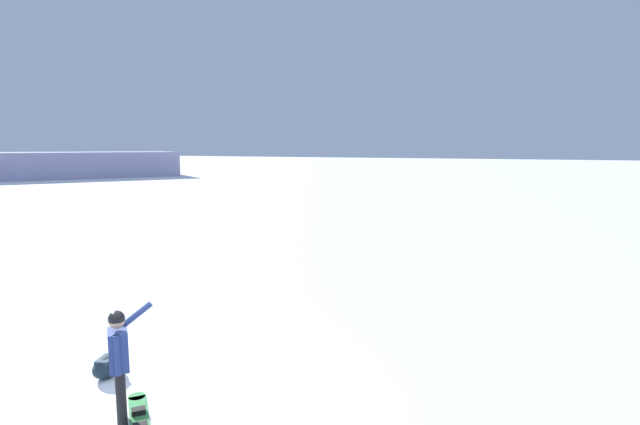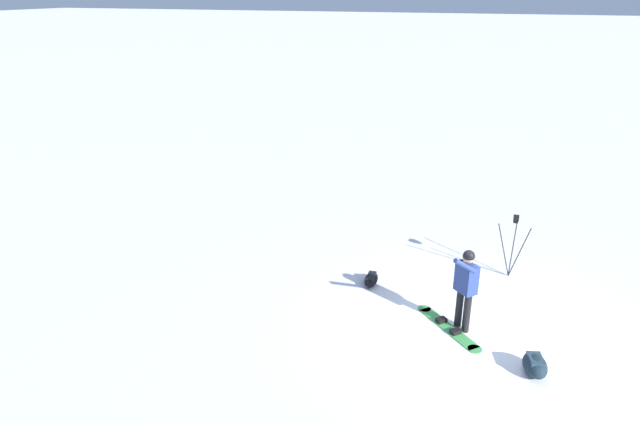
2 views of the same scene
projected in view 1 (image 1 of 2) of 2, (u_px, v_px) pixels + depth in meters
name	position (u px, v px, depth m)	size (l,w,h in m)	color
snowboarder	(119.00, 355.00, 6.98)	(0.48, 0.76, 1.70)	black
snowboard	(140.00, 421.00, 7.10)	(1.39, 1.34, 0.10)	#3F994C
gear_bag_small	(107.00, 366.00, 8.51)	(0.55, 0.70, 0.34)	#192833
distant_ridge	(27.00, 166.00, 59.35)	(28.05, 33.76, 3.16)	#A39DC2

